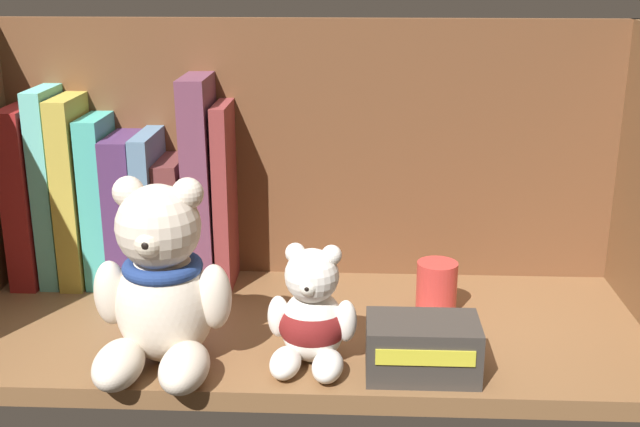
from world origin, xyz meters
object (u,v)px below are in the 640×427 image
object	(u,v)px
book_0	(32,192)
teddy_bear_larger	(161,288)
book_7	(204,180)
book_1	(55,184)
book_4	(131,206)
book_6	(179,218)
small_product_box	(422,348)
teddy_bear_smaller	(312,317)
book_8	(227,193)
book_2	(78,188)
book_5	(156,205)
book_3	(104,198)
pillar_candle	(437,287)

from	to	relation	value
book_0	teddy_bear_larger	xyz separation A→B (cm)	(20.52, -21.63, -2.76)
book_7	book_0	bearing A→B (deg)	180.00
book_1	book_0	bearing A→B (deg)	180.00
book_4	book_7	xyz separation A→B (cm)	(8.93, 0.00, 3.41)
book_7	book_4	bearing A→B (deg)	180.00
book_6	teddy_bear_larger	xyz separation A→B (cm)	(2.94, -21.63, 0.18)
book_0	book_6	bearing A→B (deg)	0.00
book_4	small_product_box	world-z (taller)	book_4
book_6	teddy_bear_smaller	distance (cm)	27.09
book_7	book_6	bearing A→B (deg)	180.00
book_8	book_4	bearing A→B (deg)	180.00
book_6	book_4	bearing A→B (deg)	180.00
book_2	book_5	distance (cm)	9.39
book_6	book_0	bearing A→B (deg)	180.00
teddy_bear_larger	teddy_bear_smaller	bearing A→B (deg)	3.37
book_3	book_7	distance (cm)	12.43
book_1	book_7	size ratio (longest dim) A/B	0.94
book_1	book_6	size ratio (longest dim) A/B	1.52
book_5	small_product_box	distance (cm)	38.37
book_6	book_7	distance (cm)	5.75
teddy_bear_larger	book_7	bearing A→B (deg)	89.24
book_3	book_4	distance (cm)	3.43
small_product_box	book_3	bearing A→B (deg)	148.22
book_1	book_6	xyz separation A→B (cm)	(14.65, 0.00, -4.00)
book_4	book_8	world-z (taller)	book_8
book_8	teddy_bear_larger	distance (cm)	22.04
book_6	book_7	world-z (taller)	book_7
book_1	pillar_candle	distance (cm)	46.44
book_2	book_4	bearing A→B (deg)	0.00
book_6	book_1	bearing A→B (deg)	180.00
book_3	pillar_candle	distance (cm)	40.68
book_7	small_product_box	xyz separation A→B (cm)	(24.33, -22.63, -9.73)
teddy_bear_larger	teddy_bear_smaller	xyz separation A→B (cm)	(14.16, 0.83, -3.14)
book_3	book_8	distance (cm)	14.90
book_7	teddy_bear_larger	size ratio (longest dim) A/B	1.35
book_1	teddy_bear_larger	bearing A→B (deg)	-50.88
book_8	book_2	bearing A→B (deg)	180.00
book_8	teddy_bear_smaller	size ratio (longest dim) A/B	1.82
book_5	teddy_bear_smaller	size ratio (longest dim) A/B	1.54
teddy_bear_larger	small_product_box	distance (cm)	25.17
pillar_candle	book_0	bearing A→B (deg)	169.76
teddy_bear_larger	pillar_candle	distance (cm)	30.55
teddy_bear_larger	book_5	bearing A→B (deg)	104.71
book_0	book_5	size ratio (longest dim) A/B	1.15
book_2	book_7	bearing A→B (deg)	0.00
book_0	book_4	xyz separation A→B (cm)	(11.87, 0.00, -1.58)
book_4	book_3	bearing A→B (deg)	180.00
pillar_candle	book_1	bearing A→B (deg)	169.11
book_6	pillar_candle	distance (cm)	31.70
book_6	small_product_box	distance (cm)	36.01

